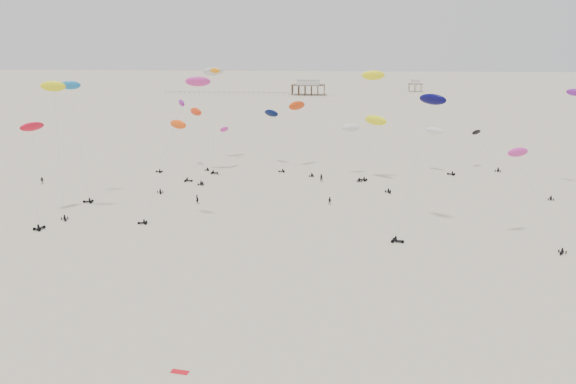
# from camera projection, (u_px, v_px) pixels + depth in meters

# --- Properties ---
(ground_plane) EXTENTS (900.00, 900.00, 0.00)m
(ground_plane) POSITION_uv_depth(u_px,v_px,m) (314.00, 132.00, 206.70)
(ground_plane) COLOR beige
(pavilion_main) EXTENTS (21.00, 13.00, 9.80)m
(pavilion_main) POSITION_uv_depth(u_px,v_px,m) (308.00, 88.00, 350.79)
(pavilion_main) COLOR brown
(pavilion_main) RESTS_ON ground
(pavilion_small) EXTENTS (9.00, 7.00, 8.00)m
(pavilion_small) POSITION_uv_depth(u_px,v_px,m) (415.00, 86.00, 374.01)
(pavilion_small) COLOR brown
(pavilion_small) RESTS_ON ground
(pier_fence) EXTENTS (80.20, 0.20, 1.50)m
(pier_fence) POSITION_uv_depth(u_px,v_px,m) (226.00, 93.00, 356.03)
(pier_fence) COLOR black
(pier_fence) RESTS_ON ground
(rig_0) EXTENTS (4.97, 6.01, 25.52)m
(rig_0) POSITION_uv_depth(u_px,v_px,m) (55.00, 111.00, 102.42)
(rig_0) COLOR black
(rig_0) RESTS_ON ground
(rig_1) EXTENTS (9.61, 15.15, 24.46)m
(rig_1) POSITION_uv_depth(u_px,v_px,m) (568.00, 120.00, 122.14)
(rig_1) COLOR black
(rig_1) RESTS_ON ground
(rig_2) EXTENTS (7.60, 9.24, 18.32)m
(rig_2) POSITION_uv_depth(u_px,v_px,m) (177.00, 117.00, 143.68)
(rig_2) COLOR black
(rig_2) RESTS_ON ground
(rig_3) EXTENTS (9.04, 9.87, 16.53)m
(rig_3) POSITION_uv_depth(u_px,v_px,m) (529.00, 176.00, 90.72)
(rig_3) COLOR black
(rig_3) RESTS_ON ground
(rig_4) EXTENTS (7.37, 12.12, 26.59)m
(rig_4) POSITION_uv_depth(u_px,v_px,m) (375.00, 91.00, 126.22)
(rig_4) COLOR black
(rig_4) RESTS_ON ground
(rig_5) EXTENTS (8.22, 7.02, 10.75)m
(rig_5) POSITION_uv_depth(u_px,v_px,m) (486.00, 149.00, 144.68)
(rig_5) COLOR black
(rig_5) RESTS_ON ground
(rig_6) EXTENTS (8.00, 18.12, 21.49)m
(rig_6) POSITION_uv_depth(u_px,v_px,m) (188.00, 128.00, 130.64)
(rig_6) COLOR black
(rig_6) RESTS_ON ground
(rig_7) EXTENTS (8.36, 17.27, 18.47)m
(rig_7) POSITION_uv_depth(u_px,v_px,m) (207.00, 152.00, 139.14)
(rig_7) COLOR black
(rig_7) RESTS_ON ground
(rig_8) EXTENTS (7.33, 5.66, 15.96)m
(rig_8) POSITION_uv_depth(u_px,v_px,m) (374.00, 126.00, 131.07)
(rig_8) COLOR black
(rig_8) RESTS_ON ground
(rig_9) EXTENTS (9.59, 5.37, 18.98)m
(rig_9) POSITION_uv_depth(u_px,v_px,m) (169.00, 149.00, 100.56)
(rig_9) COLOR black
(rig_9) RESTS_ON ground
(rig_10) EXTENTS (8.01, 6.75, 11.75)m
(rig_10) POSITION_uv_depth(u_px,v_px,m) (438.00, 140.00, 140.84)
(rig_10) COLOR black
(rig_10) RESTS_ON ground
(rig_11) EXTENTS (4.53, 15.86, 27.47)m
(rig_11) POSITION_uv_depth(u_px,v_px,m) (215.00, 109.00, 145.72)
(rig_11) COLOR black
(rig_11) RESTS_ON ground
(rig_12) EXTENTS (6.78, 6.09, 24.70)m
(rig_12) POSITION_uv_depth(u_px,v_px,m) (76.00, 120.00, 114.39)
(rig_12) COLOR black
(rig_12) RESTS_ON ground
(rig_13) EXTENTS (6.66, 8.41, 13.25)m
(rig_13) POSITION_uv_depth(u_px,v_px,m) (354.00, 140.00, 136.43)
(rig_13) COLOR black
(rig_13) RESTS_ON ground
(rig_14) EXTENTS (9.75, 12.59, 24.50)m
(rig_14) POSITION_uv_depth(u_px,v_px,m) (426.00, 126.00, 94.82)
(rig_14) COLOR black
(rig_14) RESTS_ON ground
(rig_15) EXTENTS (6.84, 14.77, 25.35)m
(rig_15) POSITION_uv_depth(u_px,v_px,m) (198.00, 92.00, 135.57)
(rig_15) COLOR black
(rig_15) RESTS_ON ground
(rig_16) EXTENTS (7.94, 13.48, 18.95)m
(rig_16) POSITION_uv_depth(u_px,v_px,m) (34.00, 150.00, 103.02)
(rig_16) COLOR black
(rig_16) RESTS_ON ground
(rig_17) EXTENTS (7.14, 12.10, 16.22)m
(rig_17) POSITION_uv_depth(u_px,v_px,m) (273.00, 120.00, 147.83)
(rig_17) COLOR black
(rig_17) RESTS_ON ground
(rig_18) EXTENTS (7.95, 14.18, 18.95)m
(rig_18) POSITION_uv_depth(u_px,v_px,m) (298.00, 112.00, 144.07)
(rig_18) COLOR black
(rig_18) RESTS_ON ground
(rig_19) EXTENTS (6.43, 16.89, 27.14)m
(rig_19) POSITION_uv_depth(u_px,v_px,m) (213.00, 78.00, 151.10)
(rig_19) COLOR black
(rig_19) RESTS_ON ground
(spectator_0) EXTENTS (0.98, 0.89, 2.22)m
(spectator_0) POSITION_uv_depth(u_px,v_px,m) (197.00, 204.00, 115.20)
(spectator_0) COLOR black
(spectator_0) RESTS_ON ground
(spectator_1) EXTENTS (0.93, 0.55, 1.88)m
(spectator_1) POSITION_uv_depth(u_px,v_px,m) (330.00, 205.00, 114.56)
(spectator_1) COLOR black
(spectator_1) RESTS_ON ground
(spectator_2) EXTENTS (1.30, 0.85, 2.03)m
(spectator_2) POSITION_uv_depth(u_px,v_px,m) (42.00, 184.00, 131.17)
(spectator_2) COLOR black
(spectator_2) RESTS_ON ground
(spectator_3) EXTENTS (0.81, 0.56, 2.18)m
(spectator_3) POSITION_uv_depth(u_px,v_px,m) (321.00, 182.00, 133.50)
(spectator_3) COLOR black
(spectator_3) RESTS_ON ground
(grounded_kite_b) EXTENTS (1.88, 0.96, 0.07)m
(grounded_kite_b) POSITION_uv_depth(u_px,v_px,m) (180.00, 372.00, 56.39)
(grounded_kite_b) COLOR red
(grounded_kite_b) RESTS_ON ground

